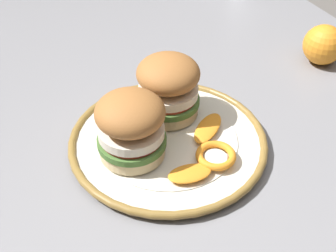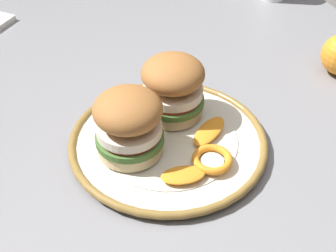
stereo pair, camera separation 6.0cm
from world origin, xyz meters
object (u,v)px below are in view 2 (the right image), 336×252
at_px(sandwich_half_right, 172,86).
at_px(dining_table, 179,174).
at_px(sandwich_half_left, 129,123).
at_px(dinner_plate, 168,141).

bearing_deg(sandwich_half_right, dining_table, 3.69).
bearing_deg(sandwich_half_left, sandwich_half_right, 126.36).
bearing_deg(dining_table, sandwich_half_right, -176.31).
bearing_deg(dining_table, dinner_plate, -49.81).
distance_m(dinner_plate, sandwich_half_left, 0.09).
distance_m(dinner_plate, sandwich_half_right, 0.09).
height_order(dining_table, sandwich_half_right, sandwich_half_right).
height_order(sandwich_half_left, sandwich_half_right, same).
bearing_deg(sandwich_half_right, dinner_plate, -24.11).
bearing_deg(sandwich_half_left, dinner_plate, 96.82).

